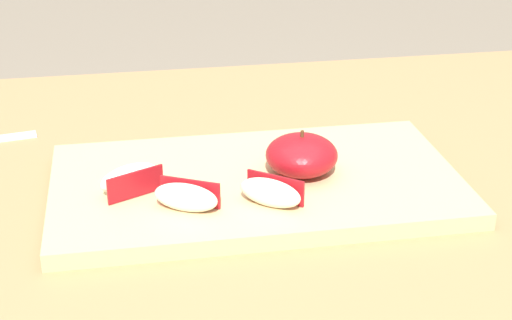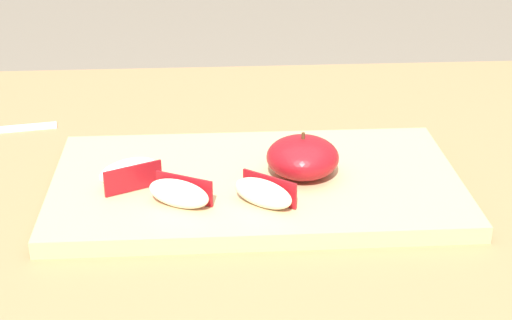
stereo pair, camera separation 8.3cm
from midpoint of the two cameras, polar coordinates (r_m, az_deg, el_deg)
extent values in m
cube|color=#9E754C|center=(0.86, 6.59, -3.39)|extent=(1.38, 0.87, 0.03)
cube|color=tan|center=(0.84, 2.82, -1.84)|extent=(0.43, 0.24, 0.02)
ellipsoid|color=maroon|center=(0.84, 6.22, 0.14)|extent=(0.08, 0.08, 0.04)
cylinder|color=#4C3319|center=(0.83, 6.29, 1.59)|extent=(0.00, 0.00, 0.01)
ellipsoid|color=#F4EACC|center=(0.78, 3.57, -2.49)|extent=(0.06, 0.06, 0.03)
cube|color=maroon|center=(0.78, 4.01, -2.15)|extent=(0.05, 0.04, 0.03)
ellipsoid|color=#F4EACC|center=(0.82, -6.29, -1.06)|extent=(0.07, 0.05, 0.03)
cube|color=maroon|center=(0.81, -5.95, -1.38)|extent=(0.06, 0.03, 0.03)
ellipsoid|color=#F4EACC|center=(0.77, -2.56, -2.51)|extent=(0.07, 0.05, 0.03)
cube|color=maroon|center=(0.78, -2.18, -2.15)|extent=(0.06, 0.03, 0.03)
cube|color=silver|center=(1.04, -14.45, 2.19)|extent=(0.09, 0.03, 0.00)
camera|label=1|loc=(0.04, -87.14, 1.34)|focal=55.52mm
camera|label=2|loc=(0.04, 92.86, -1.34)|focal=55.52mm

